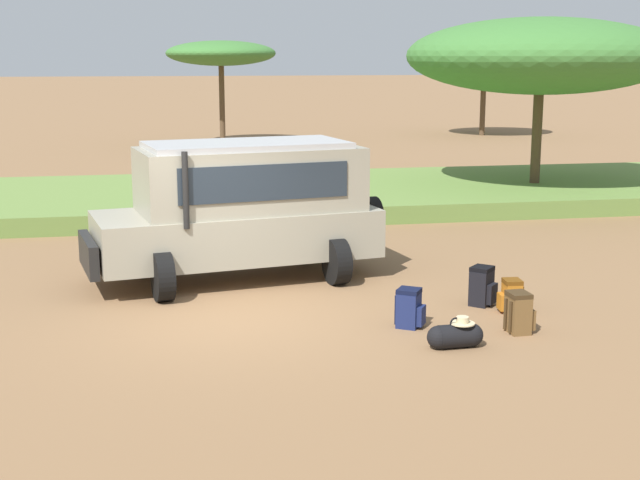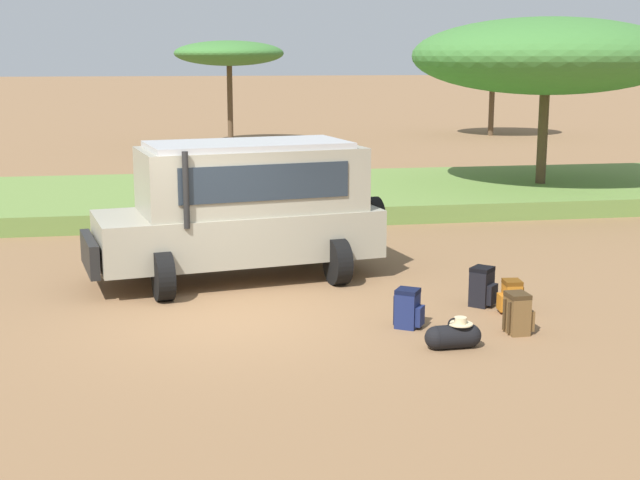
{
  "view_description": "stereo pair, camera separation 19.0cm",
  "coord_description": "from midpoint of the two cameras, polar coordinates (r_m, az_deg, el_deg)",
  "views": [
    {
      "loc": [
        -1.09,
        -12.95,
        3.92
      ],
      "look_at": [
        1.51,
        0.83,
        1.0
      ],
      "focal_mm": 50.0,
      "sensor_mm": 36.0,
      "label": 1
    },
    {
      "loc": [
        -0.9,
        -12.98,
        3.92
      ],
      "look_at": [
        1.51,
        0.83,
        1.0
      ],
      "focal_mm": 50.0,
      "sensor_mm": 36.0,
      "label": 2
    }
  ],
  "objects": [
    {
      "name": "backpack_cluster_center",
      "position": [
        14.41,
        10.72,
        -2.98
      ],
      "size": [
        0.48,
        0.48,
        0.63
      ],
      "color": "black",
      "rests_on": "ground_plane"
    },
    {
      "name": "duffel_bag_low_black_case",
      "position": [
        12.33,
        8.97,
        -6.09
      ],
      "size": [
        0.8,
        0.35,
        0.43
      ],
      "color": "black",
      "rests_on": "ground_plane"
    },
    {
      "name": "backpack_outermost",
      "position": [
        13.11,
        12.95,
        -4.62
      ],
      "size": [
        0.4,
        0.39,
        0.6
      ],
      "color": "brown",
      "rests_on": "ground_plane"
    },
    {
      "name": "grass_bank",
      "position": [
        23.74,
        -7.39,
        2.7
      ],
      "size": [
        120.0,
        7.0,
        0.44
      ],
      "color": "olive",
      "rests_on": "ground_plane"
    },
    {
      "name": "ground_plane",
      "position": [
        13.58,
        -5.31,
        -5.07
      ],
      "size": [
        320.0,
        320.0,
        0.0
      ],
      "primitive_type": "plane",
      "color": "olive"
    },
    {
      "name": "acacia_tree_centre_back",
      "position": [
        25.22,
        14.52,
        11.32
      ],
      "size": [
        7.29,
        6.68,
        4.92
      ],
      "color": "brown",
      "rests_on": "ground_plane"
    },
    {
      "name": "acacia_tree_right_mid",
      "position": [
        45.15,
        11.15,
        10.99
      ],
      "size": [
        5.39,
        5.12,
        4.42
      ],
      "color": "brown",
      "rests_on": "ground_plane"
    },
    {
      "name": "backpack_near_rear_wheel",
      "position": [
        14.11,
        12.5,
        -3.59
      ],
      "size": [
        0.39,
        0.35,
        0.52
      ],
      "color": "#B26619",
      "rests_on": "ground_plane"
    },
    {
      "name": "acacia_tree_left_mid",
      "position": [
        40.05,
        -5.7,
        11.79
      ],
      "size": [
        4.81,
        4.87,
        4.54
      ],
      "color": "brown",
      "rests_on": "ground_plane"
    },
    {
      "name": "safari_vehicle",
      "position": [
        15.75,
        -4.57,
        2.13
      ],
      "size": [
        5.47,
        3.28,
        2.44
      ],
      "color": "gray",
      "rests_on": "ground_plane"
    },
    {
      "name": "backpack_beside_front_wheel",
      "position": [
        13.13,
        6.08,
        -4.4
      ],
      "size": [
        0.48,
        0.44,
        0.58
      ],
      "color": "navy",
      "rests_on": "ground_plane"
    }
  ]
}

